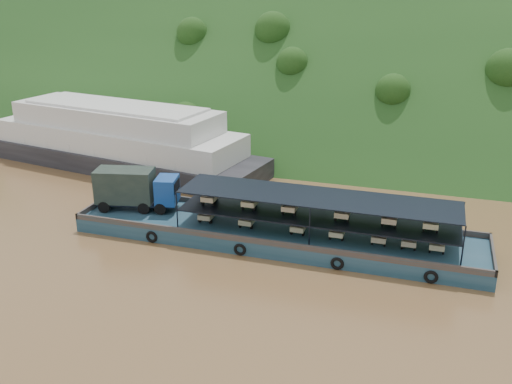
% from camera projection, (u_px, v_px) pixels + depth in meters
% --- Properties ---
extents(ground, '(160.00, 160.00, 0.00)m').
position_uv_depth(ground, '(267.00, 241.00, 49.33)').
color(ground, brown).
rests_on(ground, ground).
extents(hillside, '(140.00, 39.60, 39.60)m').
position_uv_depth(hillside, '(340.00, 138.00, 81.46)').
color(hillside, '#183915').
rests_on(hillside, ground).
extents(cargo_barge, '(35.00, 7.18, 5.00)m').
position_uv_depth(cargo_barge, '(257.00, 225.00, 49.30)').
color(cargo_barge, '#133343').
rests_on(cargo_barge, ground).
extents(passenger_ferry, '(38.20, 15.35, 7.53)m').
position_uv_depth(passenger_ferry, '(118.00, 139.00, 68.21)').
color(passenger_ferry, black).
rests_on(passenger_ferry, ground).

